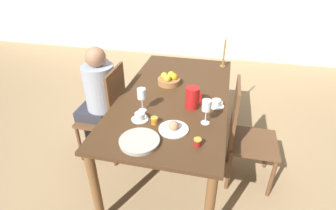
# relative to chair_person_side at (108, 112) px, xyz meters

# --- Properties ---
(ground_plane) EXTENTS (20.00, 20.00, 0.00)m
(ground_plane) POSITION_rel_chair_person_side_xyz_m (0.67, 0.07, -0.52)
(ground_plane) COLOR tan
(dining_table) EXTENTS (0.98, 1.87, 0.77)m
(dining_table) POSITION_rel_chair_person_side_xyz_m (0.67, 0.07, 0.16)
(dining_table) COLOR #472D19
(dining_table) RESTS_ON ground_plane
(chair_person_side) EXTENTS (0.42, 0.42, 0.99)m
(chair_person_side) POSITION_rel_chair_person_side_xyz_m (0.00, 0.00, 0.00)
(chair_person_side) COLOR brown
(chair_person_side) RESTS_ON ground_plane
(chair_opposite) EXTENTS (0.42, 0.42, 0.99)m
(chair_opposite) POSITION_rel_chair_person_side_xyz_m (1.33, -0.05, 0.00)
(chair_opposite) COLOR brown
(chair_opposite) RESTS_ON ground_plane
(person_seated) EXTENTS (0.39, 0.41, 1.18)m
(person_seated) POSITION_rel_chair_person_side_xyz_m (-0.10, 0.03, 0.18)
(person_seated) COLOR #33333D
(person_seated) RESTS_ON ground_plane
(red_pitcher) EXTENTS (0.14, 0.12, 0.19)m
(red_pitcher) POSITION_rel_chair_person_side_xyz_m (0.85, -0.12, 0.35)
(red_pitcher) COLOR red
(red_pitcher) RESTS_ON dining_table
(wine_glass_water) EXTENTS (0.07, 0.07, 0.20)m
(wine_glass_water) POSITION_rel_chair_person_side_xyz_m (0.46, -0.27, 0.40)
(wine_glass_water) COLOR white
(wine_glass_water) RESTS_ON dining_table
(wine_glass_juice) EXTENTS (0.07, 0.07, 0.20)m
(wine_glass_juice) POSITION_rel_chair_person_side_xyz_m (0.99, -0.33, 0.40)
(wine_glass_juice) COLOR white
(wine_glass_juice) RESTS_ON dining_table
(teacup_near_person) EXTENTS (0.14, 0.14, 0.06)m
(teacup_near_person) POSITION_rel_chair_person_side_xyz_m (0.48, -0.40, 0.28)
(teacup_near_person) COLOR silver
(teacup_near_person) RESTS_ON dining_table
(teacup_across) EXTENTS (0.14, 0.14, 0.06)m
(teacup_across) POSITION_rel_chair_person_side_xyz_m (1.05, -0.05, 0.28)
(teacup_across) COLOR silver
(teacup_across) RESTS_ON dining_table
(serving_tray) EXTENTS (0.28, 0.28, 0.03)m
(serving_tray) POSITION_rel_chair_person_side_xyz_m (0.57, -0.67, 0.27)
(serving_tray) COLOR #B7B2A8
(serving_tray) RESTS_ON dining_table
(bread_plate) EXTENTS (0.23, 0.23, 0.08)m
(bread_plate) POSITION_rel_chair_person_side_xyz_m (0.77, -0.47, 0.27)
(bread_plate) COLOR silver
(bread_plate) RESTS_ON dining_table
(jam_jar_amber) EXTENTS (0.06, 0.06, 0.06)m
(jam_jar_amber) POSITION_rel_chair_person_side_xyz_m (0.96, -0.61, 0.28)
(jam_jar_amber) COLOR #A81E1E
(jam_jar_amber) RESTS_ON dining_table
(jam_jar_red) EXTENTS (0.06, 0.06, 0.06)m
(jam_jar_red) POSITION_rel_chair_person_side_xyz_m (0.61, -0.42, 0.28)
(jam_jar_red) COLOR #C67A1E
(jam_jar_red) RESTS_ON dining_table
(fruit_bowl) EXTENTS (0.22, 0.22, 0.11)m
(fruit_bowl) POSITION_rel_chair_person_side_xyz_m (0.57, 0.27, 0.30)
(fruit_bowl) COLOR #9E6B3D
(fruit_bowl) RESTS_ON dining_table
(candlestick_tall) EXTENTS (0.06, 0.06, 0.37)m
(candlestick_tall) POSITION_rel_chair_person_side_xyz_m (1.07, 0.83, 0.40)
(candlestick_tall) COLOR olive
(candlestick_tall) RESTS_ON dining_table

